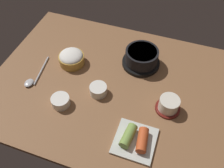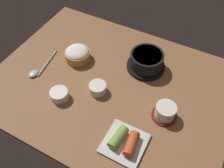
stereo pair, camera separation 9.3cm
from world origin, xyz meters
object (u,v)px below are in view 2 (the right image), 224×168
(rice_bowl, at_px, (77,54))
(spoon, at_px, (38,70))
(side_bowl_near, at_px, (59,94))
(stone_pot, at_px, (146,61))
(banchan_cup_center, at_px, (98,88))
(kimchi_plate, at_px, (125,142))
(tea_cup_with_saucer, at_px, (165,112))

(rice_bowl, bearing_deg, spoon, -128.21)
(side_bowl_near, bearing_deg, stone_pot, 52.73)
(side_bowl_near, bearing_deg, banchan_cup_center, 39.90)
(banchan_cup_center, distance_m, kimchi_plate, 0.26)
(tea_cup_with_saucer, relative_size, side_bowl_near, 1.34)
(tea_cup_with_saucer, bearing_deg, kimchi_plate, -115.44)
(tea_cup_with_saucer, relative_size, kimchi_plate, 0.68)
(tea_cup_with_saucer, height_order, side_bowl_near, tea_cup_with_saucer)
(banchan_cup_center, relative_size, side_bowl_near, 0.98)
(kimchi_plate, bearing_deg, banchan_cup_center, 141.45)
(stone_pot, distance_m, side_bowl_near, 0.40)
(kimchi_plate, bearing_deg, spoon, 164.67)
(tea_cup_with_saucer, distance_m, banchan_cup_center, 0.29)
(banchan_cup_center, bearing_deg, side_bowl_near, -140.10)
(banchan_cup_center, height_order, kimchi_plate, kimchi_plate)
(stone_pot, bearing_deg, kimchi_plate, -78.21)
(rice_bowl, height_order, banchan_cup_center, rice_bowl)
(tea_cup_with_saucer, bearing_deg, banchan_cup_center, -176.90)
(stone_pot, xyz_separation_m, tea_cup_with_saucer, (0.16, -0.20, -0.01))
(stone_pot, relative_size, tea_cup_with_saucer, 1.74)
(rice_bowl, distance_m, side_bowl_near, 0.23)
(kimchi_plate, distance_m, spoon, 0.51)
(banchan_cup_center, xyz_separation_m, spoon, (-0.29, -0.03, -0.02))
(rice_bowl, relative_size, kimchi_plate, 0.79)
(stone_pot, xyz_separation_m, banchan_cup_center, (-0.12, -0.22, -0.02))
(banchan_cup_center, height_order, spoon, banchan_cup_center)
(side_bowl_near, bearing_deg, tea_cup_with_saucer, 15.96)
(kimchi_plate, bearing_deg, side_bowl_near, 169.44)
(stone_pot, relative_size, spoon, 0.89)
(tea_cup_with_saucer, relative_size, banchan_cup_center, 1.37)
(stone_pot, height_order, kimchi_plate, stone_pot)
(tea_cup_with_saucer, height_order, spoon, tea_cup_with_saucer)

